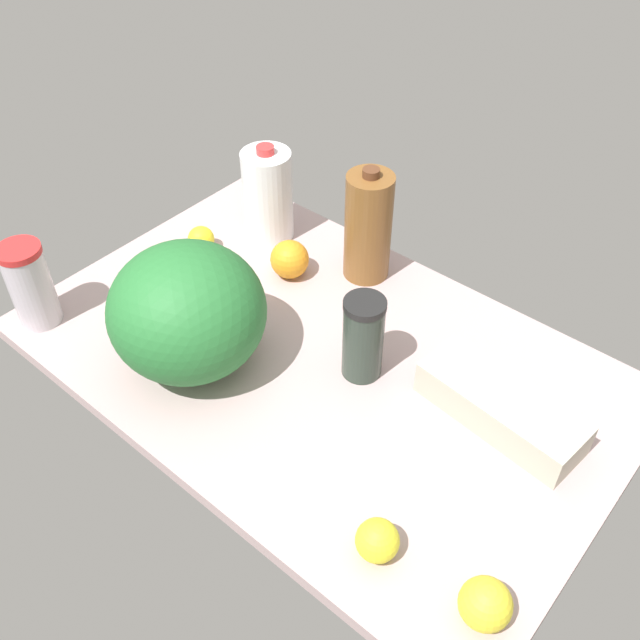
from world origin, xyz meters
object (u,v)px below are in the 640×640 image
egg_carton (500,408)px  tumbler_cup (30,285)px  milk_jug (268,195)px  chocolate_milk_jug (368,227)px  lemon_by_jug (201,239)px  orange_loose (290,259)px  lemon_beside_bowl (377,540)px  watermelon (187,312)px  lemon_near_front (485,604)px  shaker_bottle (363,338)px

egg_carton → tumbler_cup: 96.58cm
milk_jug → chocolate_milk_jug: size_ratio=0.88×
egg_carton → lemon_by_jug: bearing=6.1°
chocolate_milk_jug → lemon_by_jug: size_ratio=4.31×
orange_loose → lemon_beside_bowl: bearing=143.1°
watermelon → lemon_near_front: bearing=173.3°
tumbler_cup → lemon_beside_bowl: size_ratio=2.70×
lemon_by_jug → lemon_beside_bowl: (-79.07, 35.95, 0.37)cm
tumbler_cup → lemon_beside_bowl: (-87.23, -2.86, -6.01)cm
egg_carton → lemon_near_front: (-16.98, 34.04, 0.40)cm
milk_jug → watermelon: (-17.99, 41.00, 1.87)cm
milk_jug → watermelon: watermelon is taller
watermelon → lemon_by_jug: watermelon is taller
tumbler_cup → chocolate_milk_jug: bearing=-126.9°
watermelon → lemon_by_jug: (25.79, -25.75, -9.90)cm
chocolate_milk_jug → lemon_by_jug: (34.88, 18.56, -9.63)cm
egg_carton → tumbler_cup: (88.31, 38.66, 5.95)cm
lemon_beside_bowl → lemon_by_jug: bearing=-24.4°
milk_jug → shaker_bottle: (-45.36, 21.78, -2.04)cm
chocolate_milk_jug → watermelon: 45.23cm
tumbler_cup → orange_loose: 54.93cm
shaker_bottle → orange_loose: (30.96, -13.21, -4.73)cm
milk_jug → lemon_near_front: 102.36cm
tumbler_cup → chocolate_milk_jug: 71.79cm
milk_jug → watermelon: 44.81cm
shaker_bottle → orange_loose: size_ratio=2.07×
milk_jug → orange_loose: 18.07cm
watermelon → lemon_near_front: 72.41cm
shaker_bottle → lemon_by_jug: bearing=-7.0°
egg_carton → watermelon: bearing=31.4°
tumbler_cup → shaker_bottle: size_ratio=1.04×
lemon_by_jug → lemon_beside_bowl: lemon_beside_bowl is taller
milk_jug → lemon_beside_bowl: 88.10cm
shaker_bottle → watermelon: size_ratio=0.60×
milk_jug → tumbler_cup: bearing=73.6°
egg_carton → shaker_bottle: size_ratio=1.73×
chocolate_milk_jug → shaker_bottle: (-18.28, 25.09, -3.64)cm
tumbler_cup → milk_jug: bearing=-106.4°
tumbler_cup → lemon_by_jug: 40.17cm
lemon_near_front → lemon_by_jug: bearing=-19.4°
chocolate_milk_jug → tumbler_cup: bearing=53.1°
orange_loose → watermelon: bearing=96.3°
orange_loose → shaker_bottle: bearing=156.9°
egg_carton → lemon_near_front: 38.04cm
chocolate_milk_jug → egg_carton: bearing=157.5°
tumbler_cup → orange_loose: tumbler_cup is taller
chocolate_milk_jug → lemon_beside_bowl: size_ratio=3.86×
orange_loose → chocolate_milk_jug: bearing=-136.9°
shaker_bottle → lemon_near_front: shaker_bottle is taller
chocolate_milk_jug → lemon_beside_bowl: bearing=129.0°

